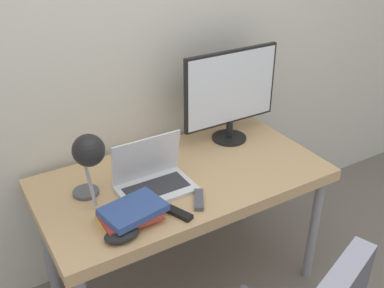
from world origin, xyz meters
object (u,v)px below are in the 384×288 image
Objects in this scene: desk_lamp at (88,155)px; book_stack at (131,213)px; game_controller at (122,234)px; laptop at (153,178)px; monitor at (231,92)px.

book_stack is at bearing -59.81° from desk_lamp.
book_stack reaches higher than game_controller.
monitor reaches higher than laptop.
monitor reaches higher than desk_lamp.
desk_lamp is (-0.29, -0.00, 0.21)m from laptop.
book_stack is at bearing -137.03° from laptop.
laptop is at bearing -159.66° from monitor.
laptop is 0.37m from game_controller.
desk_lamp is at bearing -165.85° from monitor.
game_controller is at bearing -134.39° from book_stack.
laptop is 0.95× the size of desk_lamp.
monitor is 0.89m from book_stack.
book_stack is (-0.77, -0.39, -0.24)m from monitor.
laptop reaches higher than game_controller.
monitor is 2.03× the size of book_stack.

